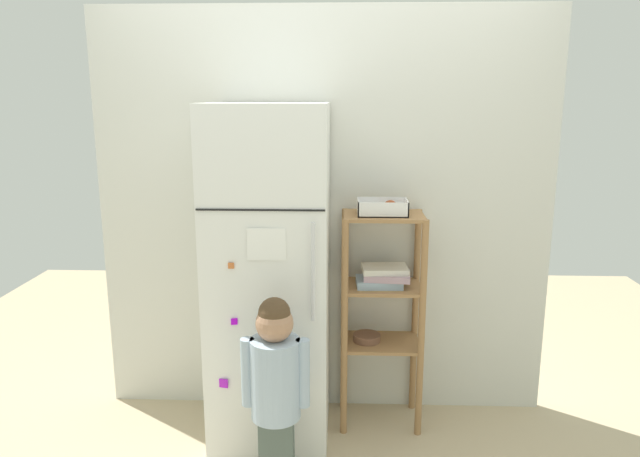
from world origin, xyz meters
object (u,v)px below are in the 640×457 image
at_px(child_standing, 276,378).
at_px(pantry_shelf_unit, 381,297).
at_px(refrigerator, 270,278).
at_px(fruit_bin, 385,209).

bearing_deg(child_standing, pantry_shelf_unit, 51.99).
xyz_separation_m(refrigerator, pantry_shelf_unit, (0.58, 0.15, -0.15)).
xyz_separation_m(child_standing, fruit_bin, (0.51, 0.62, 0.64)).
bearing_deg(child_standing, fruit_bin, 50.70).
relative_size(child_standing, pantry_shelf_unit, 0.80).
height_order(refrigerator, child_standing, refrigerator).
distance_m(child_standing, pantry_shelf_unit, 0.83).
bearing_deg(fruit_bin, pantry_shelf_unit, 113.56).
bearing_deg(pantry_shelf_unit, refrigerator, -165.36).
bearing_deg(pantry_shelf_unit, child_standing, -128.01).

